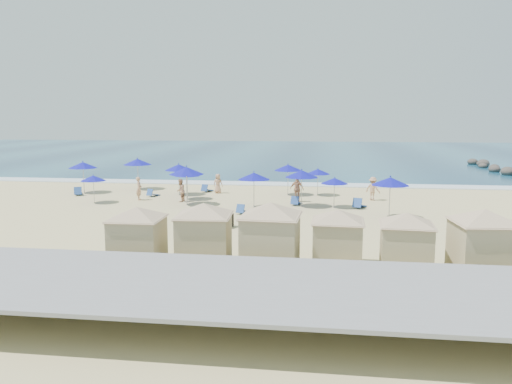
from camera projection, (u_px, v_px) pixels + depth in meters
The scene contains 34 objects.
ground at pixel (244, 218), 29.90m from camera, with size 160.00×160.00×0.00m, color #D7C588.
ocean at pixel (295, 153), 83.81m from camera, with size 160.00×80.00×0.06m, color navy.
surf_line at pixel (271, 184), 45.09m from camera, with size 160.00×2.50×0.08m, color white.
seawall at pixel (181, 280), 16.57m from camera, with size 160.00×6.10×1.22m.
trash_bin at pixel (225, 221), 27.49m from camera, with size 0.74×0.74×0.74m, color black.
cabana_0 at pixel (137, 229), 20.24m from camera, with size 4.27×4.27×2.68m.
cabana_1 at pixel (204, 226), 20.33m from camera, with size 4.50×4.50×2.83m.
cabana_2 at pixel (271, 227), 19.80m from camera, with size 4.71×4.71×2.96m.
cabana_3 at pixel (338, 231), 19.97m from camera, with size 4.16×4.16×2.61m.
cabana_4 at pixel (406, 235), 19.36m from camera, with size 4.14×4.14×2.61m.
cabana_5 at pixel (484, 234), 18.73m from camera, with size 4.58×4.58×2.89m.
umbrella_0 at pixel (83, 165), 39.71m from camera, with size 2.26×2.26×2.58m.
umbrella_1 at pixel (93, 178), 35.09m from camera, with size 1.79×1.79×2.03m.
umbrella_2 at pixel (137, 162), 41.71m from camera, with size 2.35×2.35×2.67m.
umbrella_3 at pixel (186, 171), 34.20m from camera, with size 2.41×2.41×2.74m.
umbrella_4 at pixel (179, 167), 38.75m from camera, with size 2.18×2.18×2.48m.
umbrella_5 at pixel (187, 173), 36.58m from camera, with size 1.99×1.99×2.26m.
umbrella_6 at pixel (254, 176), 33.16m from camera, with size 2.16×2.16×2.45m.
umbrella_7 at pixel (288, 168), 38.60m from camera, with size 2.17×2.17×2.47m.
umbrella_8 at pixel (302, 174), 33.57m from camera, with size 2.27×2.27×2.58m.
umbrella_9 at pixel (318, 172), 38.45m from camera, with size 1.88×1.88×2.14m.
umbrella_10 at pixel (335, 181), 33.24m from camera, with size 1.83×1.83×2.09m.
umbrella_11 at pixel (390, 181), 29.74m from camera, with size 2.26×2.26×2.57m.
beach_chair_0 at pixel (78, 192), 38.73m from camera, with size 1.04×1.39×0.70m.
beach_chair_1 at pixel (152, 194), 38.18m from camera, with size 0.86×1.22×0.62m.
beach_chair_2 at pixel (206, 189), 40.43m from camera, with size 0.87×1.31×0.66m.
beach_chair_3 at pixel (243, 210), 31.36m from camera, with size 0.85×1.29×0.65m.
beach_chair_4 at pixel (296, 202), 34.37m from camera, with size 0.79×1.30×0.67m.
beach_chair_5 at pixel (359, 204), 33.20m from camera, with size 1.08×1.48×0.74m.
beachgoer_0 at pixel (139, 188), 36.42m from camera, with size 0.62×0.41×1.71m, color tan.
beachgoer_1 at pixel (180, 190), 35.70m from camera, with size 0.80×0.62×1.64m, color tan.
beachgoer_2 at pixel (297, 189), 35.66m from camera, with size 1.09×0.45×1.86m, color tan.
beachgoer_3 at pixel (373, 189), 36.31m from camera, with size 1.11×0.64×1.71m, color tan.
beachgoer_4 at pixel (218, 183), 39.75m from camera, with size 0.76×0.49×1.55m, color tan.
Camera 1 is at (4.59, -28.98, 6.02)m, focal length 35.00 mm.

